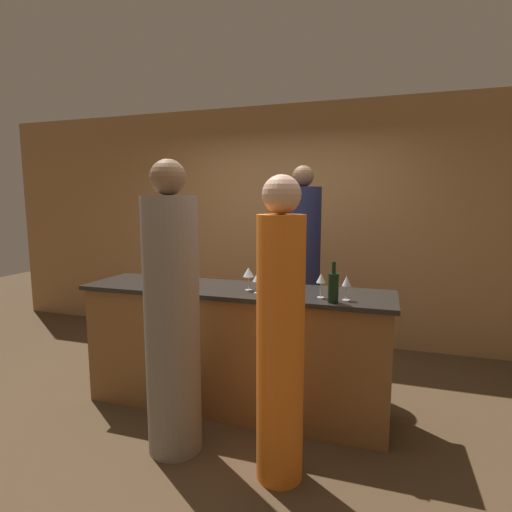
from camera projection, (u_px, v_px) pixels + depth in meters
name	position (u px, v px, depth m)	size (l,w,h in m)	color
ground_plane	(235.00, 406.00, 3.30)	(14.00, 14.00, 0.00)	#4C3823
back_wall	(287.00, 225.00, 4.81)	(8.00, 0.08, 2.80)	#A37547
bar_counter	(234.00, 348.00, 3.23)	(2.47, 0.61, 1.00)	brown
bartender	(302.00, 279.00, 3.84)	(0.35, 0.35, 2.01)	#1E234C
guest_0	(280.00, 339.00, 2.35)	(0.28, 0.28, 1.83)	orange
guest_1	(172.00, 320.00, 2.63)	(0.36, 0.36, 1.94)	gray
wine_bottle_0	(181.00, 274.00, 3.14)	(0.08, 0.08, 0.30)	#19381E
wine_bottle_1	(160.00, 269.00, 3.39)	(0.07, 0.07, 0.28)	#19381E
wine_bottle_2	(333.00, 287.00, 2.70)	(0.07, 0.07, 0.28)	black
wine_glass_0	(257.00, 278.00, 2.97)	(0.07, 0.07, 0.15)	silver
wine_glass_1	(170.00, 273.00, 3.20)	(0.06, 0.06, 0.14)	silver
wine_glass_2	(266.00, 275.00, 3.06)	(0.07, 0.07, 0.17)	silver
wine_glass_3	(146.00, 270.00, 3.18)	(0.07, 0.07, 0.18)	silver
wine_glass_4	(248.00, 273.00, 3.07)	(0.08, 0.08, 0.18)	silver
wine_glass_5	(321.00, 279.00, 2.82)	(0.07, 0.07, 0.18)	silver
wine_glass_6	(347.00, 282.00, 2.75)	(0.06, 0.06, 0.17)	silver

